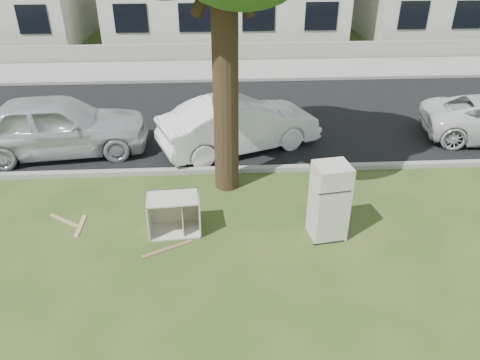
{
  "coord_description": "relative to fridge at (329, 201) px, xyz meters",
  "views": [
    {
      "loc": [
        -0.63,
        -7.58,
        5.49
      ],
      "look_at": [
        -0.17,
        0.6,
        0.82
      ],
      "focal_mm": 35.0,
      "sensor_mm": 36.0,
      "label": 1
    }
  ],
  "objects": [
    {
      "name": "ground",
      "position": [
        -1.48,
        0.22,
        -0.77
      ],
      "size": [
        120.0,
        120.0,
        0.0
      ],
      "primitive_type": "plane",
      "color": "#2B491A"
    },
    {
      "name": "low_wall",
      "position": [
        -1.48,
        12.82,
        -0.42
      ],
      "size": [
        120.0,
        0.15,
        0.7
      ],
      "primitive_type": "cube",
      "color": "gray",
      "rests_on": "ground"
    },
    {
      "name": "road",
      "position": [
        -1.48,
        6.22,
        -0.77
      ],
      "size": [
        120.0,
        7.0,
        0.01
      ],
      "primitive_type": "cube",
      "color": "black",
      "rests_on": "ground"
    },
    {
      "name": "plank_a",
      "position": [
        -3.08,
        -0.3,
        -0.76
      ],
      "size": [
        0.95,
        0.54,
        0.02
      ],
      "primitive_type": "cube",
      "rotation": [
        0.0,
        0.0,
        0.47
      ],
      "color": "#8E6545",
      "rests_on": "ground"
    },
    {
      "name": "plank_c",
      "position": [
        -4.89,
        0.55,
        -0.76
      ],
      "size": [
        0.09,
        0.76,
        0.02
      ],
      "primitive_type": "cube",
      "rotation": [
        0.0,
        0.0,
        1.56
      ],
      "color": "tan",
      "rests_on": "ground"
    },
    {
      "name": "fridge",
      "position": [
        0.0,
        0.0,
        0.0
      ],
      "size": [
        0.72,
        0.68,
        1.54
      ],
      "primitive_type": "cube",
      "rotation": [
        0.0,
        0.0,
        0.15
      ],
      "color": "beige",
      "rests_on": "ground"
    },
    {
      "name": "car_center",
      "position": [
        -1.48,
        3.97,
        -0.08
      ],
      "size": [
        4.46,
        2.9,
        1.39
      ],
      "primitive_type": "imported",
      "rotation": [
        0.0,
        0.0,
        1.94
      ],
      "color": "white",
      "rests_on": "ground"
    },
    {
      "name": "plank_b",
      "position": [
        -5.27,
        0.76,
        -0.76
      ],
      "size": [
        0.71,
        0.53,
        0.02
      ],
      "primitive_type": "cube",
      "rotation": [
        0.0,
        0.0,
        -0.61
      ],
      "color": "tan",
      "rests_on": "ground"
    },
    {
      "name": "kerb_far",
      "position": [
        -1.48,
        9.77,
        -0.77
      ],
      "size": [
        120.0,
        0.18,
        0.12
      ],
      "primitive_type": "cube",
      "color": "gray",
      "rests_on": "ground"
    },
    {
      "name": "sidewalk",
      "position": [
        -1.48,
        11.22,
        -0.77
      ],
      "size": [
        120.0,
        2.8,
        0.01
      ],
      "primitive_type": "cube",
      "color": "gray",
      "rests_on": "ground"
    },
    {
      "name": "cabinet",
      "position": [
        -2.97,
        0.29,
        -0.38
      ],
      "size": [
        1.05,
        0.7,
        0.78
      ],
      "primitive_type": "cube",
      "rotation": [
        0.0,
        0.0,
        0.07
      ],
      "color": "white",
      "rests_on": "ground"
    },
    {
      "name": "kerb_near",
      "position": [
        -1.48,
        2.67,
        -0.77
      ],
      "size": [
        120.0,
        0.18,
        0.12
      ],
      "primitive_type": "cube",
      "color": "gray",
      "rests_on": "ground"
    },
    {
      "name": "car_left",
      "position": [
        -6.16,
        4.0,
        0.0
      ],
      "size": [
        4.73,
        2.33,
        1.55
      ],
      "primitive_type": "imported",
      "rotation": [
        0.0,
        0.0,
        1.68
      ],
      "color": "silver",
      "rests_on": "ground"
    }
  ]
}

